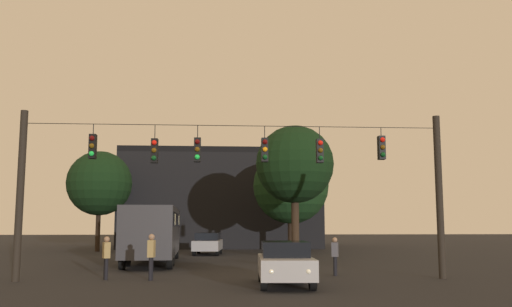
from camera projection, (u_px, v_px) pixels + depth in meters
name	position (u px, v px, depth m)	size (l,w,h in m)	color
ground_plane	(229.00, 262.00, 30.82)	(168.00, 168.00, 0.00)	black
overhead_signal_span	(236.00, 177.00, 21.60)	(16.64, 0.44, 6.50)	black
city_bus	(154.00, 229.00, 30.39)	(2.93, 11.09, 3.00)	#2D2D33
car_near_right	(285.00, 262.00, 19.28)	(2.02, 4.41, 1.52)	#99999E
car_far_left	(208.00, 243.00, 38.80)	(2.13, 4.44, 1.52)	#99999E
pedestrian_crossing_left	(106.00, 255.00, 21.37)	(0.36, 0.42, 1.65)	black
pedestrian_crossing_center	(151.00, 254.00, 21.13)	(0.28, 0.39, 1.75)	black
pedestrian_crossing_right	(335.00, 254.00, 22.97)	(0.35, 0.42, 1.58)	black
corner_building	(221.00, 200.00, 53.46)	(17.87, 12.61, 8.83)	black
tree_left_silhouette	(291.00, 186.00, 42.84)	(5.85, 5.85, 8.00)	black
tree_behind_building	(295.00, 165.00, 34.73)	(4.90, 4.90, 8.32)	#2D2116
tree_right_far	(100.00, 183.00, 43.93)	(5.13, 5.13, 7.93)	black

